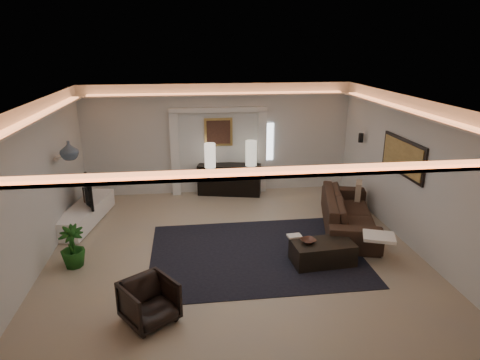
{
  "coord_description": "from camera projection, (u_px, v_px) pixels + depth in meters",
  "views": [
    {
      "loc": [
        -0.83,
        -7.36,
        3.88
      ],
      "look_at": [
        0.2,
        0.6,
        1.25
      ],
      "focal_mm": 31.4,
      "sensor_mm": 36.0,
      "label": 1
    }
  ],
  "objects": [
    {
      "name": "floor",
      "position": [
        234.0,
        250.0,
        8.24
      ],
      "size": [
        7.0,
        7.0,
        0.0
      ],
      "primitive_type": "plane",
      "color": "tan",
      "rests_on": "ground"
    },
    {
      "name": "ceiling",
      "position": [
        233.0,
        102.0,
        7.34
      ],
      "size": [
        7.0,
        7.0,
        0.0
      ],
      "primitive_type": "plane",
      "rotation": [
        3.14,
        0.0,
        0.0
      ],
      "color": "white",
      "rests_on": "ground"
    },
    {
      "name": "wall_back",
      "position": [
        218.0,
        139.0,
        11.09
      ],
      "size": [
        7.0,
        0.0,
        7.0
      ],
      "primitive_type": "plane",
      "rotation": [
        1.57,
        0.0,
        0.0
      ],
      "color": "silver",
      "rests_on": "ground"
    },
    {
      "name": "wall_front",
      "position": [
        271.0,
        281.0,
        4.49
      ],
      "size": [
        7.0,
        0.0,
        7.0
      ],
      "primitive_type": "plane",
      "rotation": [
        -1.57,
        0.0,
        0.0
      ],
      "color": "silver",
      "rests_on": "ground"
    },
    {
      "name": "wall_left",
      "position": [
        36.0,
        188.0,
        7.36
      ],
      "size": [
        0.0,
        7.0,
        7.0
      ],
      "primitive_type": "plane",
      "rotation": [
        1.57,
        0.0,
        1.57
      ],
      "color": "silver",
      "rests_on": "ground"
    },
    {
      "name": "wall_right",
      "position": [
        411.0,
        173.0,
        8.22
      ],
      "size": [
        0.0,
        7.0,
        7.0
      ],
      "primitive_type": "plane",
      "rotation": [
        1.57,
        0.0,
        -1.57
      ],
      "color": "silver",
      "rests_on": "ground"
    },
    {
      "name": "cove_soffit",
      "position": [
        233.0,
        118.0,
        7.43
      ],
      "size": [
        7.0,
        7.0,
        0.04
      ],
      "primitive_type": "cube",
      "color": "silver",
      "rests_on": "ceiling"
    },
    {
      "name": "daylight_slit",
      "position": [
        269.0,
        142.0,
        11.27
      ],
      "size": [
        0.25,
        0.03,
        1.0
      ],
      "primitive_type": "cube",
      "color": "white",
      "rests_on": "wall_back"
    },
    {
      "name": "area_rug",
      "position": [
        256.0,
        253.0,
        8.1
      ],
      "size": [
        4.0,
        3.0,
        0.01
      ],
      "primitive_type": "cube",
      "color": "black",
      "rests_on": "ground"
    },
    {
      "name": "pilaster_left",
      "position": [
        175.0,
        155.0,
        10.96
      ],
      "size": [
        0.22,
        0.2,
        2.2
      ],
      "primitive_type": "cube",
      "color": "silver",
      "rests_on": "ground"
    },
    {
      "name": "pilaster_right",
      "position": [
        262.0,
        152.0,
        11.25
      ],
      "size": [
        0.22,
        0.2,
        2.2
      ],
      "primitive_type": "cube",
      "color": "silver",
      "rests_on": "ground"
    },
    {
      "name": "alcove_header",
      "position": [
        218.0,
        110.0,
        10.75
      ],
      "size": [
        2.52,
        0.2,
        0.12
      ],
      "primitive_type": "cube",
      "color": "silver",
      "rests_on": "wall_back"
    },
    {
      "name": "painting_frame",
      "position": [
        218.0,
        132.0,
        11.0
      ],
      "size": [
        0.74,
        0.04,
        0.74
      ],
      "primitive_type": "cube",
      "color": "tan",
      "rests_on": "wall_back"
    },
    {
      "name": "painting_canvas",
      "position": [
        218.0,
        132.0,
        10.98
      ],
      "size": [
        0.62,
        0.02,
        0.62
      ],
      "primitive_type": "cube",
      "color": "#4C2D1E",
      "rests_on": "wall_back"
    },
    {
      "name": "art_panel_frame",
      "position": [
        403.0,
        157.0,
        8.42
      ],
      "size": [
        0.04,
        1.64,
        0.74
      ],
      "primitive_type": "cube",
      "color": "black",
      "rests_on": "wall_right"
    },
    {
      "name": "art_panel_gold",
      "position": [
        402.0,
        157.0,
        8.42
      ],
      "size": [
        0.02,
        1.5,
        0.62
      ],
      "primitive_type": "cube",
      "color": "tan",
      "rests_on": "wall_right"
    },
    {
      "name": "wall_sconce",
      "position": [
        361.0,
        138.0,
        10.21
      ],
      "size": [
        0.12,
        0.12,
        0.22
      ],
      "primitive_type": "cylinder",
      "color": "black",
      "rests_on": "wall_right"
    },
    {
      "name": "wall_niche",
      "position": [
        60.0,
        157.0,
        8.63
      ],
      "size": [
        0.1,
        0.55,
        0.04
      ],
      "primitive_type": "cube",
      "color": "silver",
      "rests_on": "wall_left"
    },
    {
      "name": "console",
      "position": [
        230.0,
        180.0,
        11.21
      ],
      "size": [
        1.73,
        0.88,
        0.83
      ],
      "primitive_type": "cube",
      "rotation": [
        0.0,
        0.0,
        -0.23
      ],
      "color": "black",
      "rests_on": "ground"
    },
    {
      "name": "lamp_left",
      "position": [
        210.0,
        157.0,
        10.76
      ],
      "size": [
        0.3,
        0.3,
        0.63
      ],
      "primitive_type": "cylinder",
      "rotation": [
        0.0,
        0.0,
        -0.05
      ],
      "color": "white",
      "rests_on": "console"
    },
    {
      "name": "lamp_right",
      "position": [
        251.0,
        155.0,
        10.94
      ],
      "size": [
        0.33,
        0.33,
        0.66
      ],
      "primitive_type": "cylinder",
      "rotation": [
        0.0,
        0.0,
        0.13
      ],
      "color": "beige",
      "rests_on": "console"
    },
    {
      "name": "media_ledge",
      "position": [
        86.0,
        213.0,
        9.44
      ],
      "size": [
        0.93,
        2.25,
        0.41
      ],
      "primitive_type": "cube",
      "rotation": [
        0.0,
        0.0,
        -0.18
      ],
      "color": "white",
      "rests_on": "ground"
    },
    {
      "name": "tv",
      "position": [
        84.0,
        191.0,
        9.3
      ],
      "size": [
        1.05,
        0.45,
        0.61
      ],
      "primitive_type": "imported",
      "rotation": [
        0.0,
        0.0,
        1.87
      ],
      "color": "black",
      "rests_on": "media_ledge"
    },
    {
      "name": "figurine",
      "position": [
        86.0,
        193.0,
        9.48
      ],
      "size": [
        0.16,
        0.16,
        0.35
      ],
      "primitive_type": "cylinder",
      "rotation": [
        0.0,
        0.0,
        0.3
      ],
      "color": "black",
      "rests_on": "media_ledge"
    },
    {
      "name": "ginger_jar",
      "position": [
        69.0,
        150.0,
        8.28
      ],
      "size": [
        0.37,
        0.37,
        0.37
      ],
      "primitive_type": "imported",
      "rotation": [
        0.0,
        0.0,
        -0.03
      ],
      "color": "slate",
      "rests_on": "wall_niche"
    },
    {
      "name": "plant",
      "position": [
        72.0,
        247.0,
        7.54
      ],
      "size": [
        0.48,
        0.48,
        0.78
      ],
      "primitive_type": "imported",
      "rotation": [
        0.0,
        0.0,
        0.12
      ],
      "color": "#154511",
      "rests_on": "ground"
    },
    {
      "name": "sofa",
      "position": [
        349.0,
        212.0,
        9.09
      ],
      "size": [
        2.8,
        1.66,
        0.77
      ],
      "primitive_type": "imported",
      "rotation": [
        0.0,
        0.0,
        1.31
      ],
      "color": "black",
      "rests_on": "ground"
    },
    {
      "name": "throw_blanket",
      "position": [
        379.0,
        237.0,
        7.57
      ],
      "size": [
        0.68,
        0.62,
        0.06
      ],
      "primitive_type": "cube",
      "rotation": [
        0.0,
        0.0,
        -0.36
      ],
      "color": "beige",
      "rests_on": "sofa"
    },
    {
      "name": "throw_pillow",
      "position": [
        358.0,
        191.0,
        9.92
      ],
      "size": [
        0.3,
        0.45,
        0.43
      ],
      "primitive_type": "cube",
      "rotation": [
        0.0,
        0.0,
        -0.42
      ],
      "color": "tan",
      "rests_on": "sofa"
    },
    {
      "name": "coffee_table",
      "position": [
        322.0,
        253.0,
        7.71
      ],
      "size": [
        1.16,
        0.69,
        0.42
      ],
      "primitive_type": "cube",
      "rotation": [
        0.0,
        0.0,
        0.07
      ],
      "color": "black",
      "rests_on": "ground"
    },
    {
      "name": "bowl",
      "position": [
        308.0,
        241.0,
        7.63
      ],
      "size": [
        0.35,
        0.35,
        0.07
      ],
      "primitive_type": "imported",
      "rotation": [
        0.0,
        0.0,
        0.33
      ],
      "color": "#422920",
      "rests_on": "coffee_table"
    },
    {
      "name": "magazine",
      "position": [
        294.0,
        236.0,
        7.87
      ],
      "size": [
        0.28,
        0.21,
        0.03
      ],
      "primitive_type": "cube",
      "rotation": [
        0.0,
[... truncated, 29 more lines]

